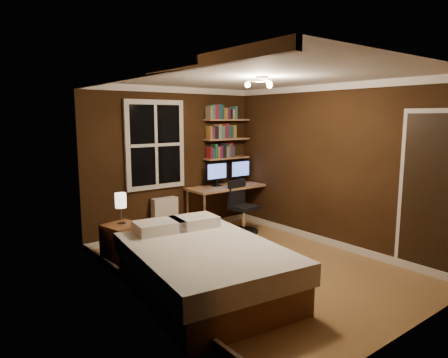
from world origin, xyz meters
TOP-DOWN VIEW (x-y plane):
  - floor at (0.00, 0.00)m, footprint 4.20×4.20m
  - wall_back at (0.00, 2.10)m, footprint 3.20×0.04m
  - wall_left at (-1.60, 0.00)m, footprint 0.04×4.20m
  - wall_right at (1.60, 0.00)m, footprint 0.04×4.20m
  - ceiling at (0.00, 0.00)m, footprint 3.20×4.20m
  - window at (-0.35, 2.06)m, footprint 1.06×0.06m
  - door at (1.59, -1.55)m, footprint 0.03×0.82m
  - ceiling_fixture at (0.00, -0.10)m, footprint 0.44×0.44m
  - bookshelf_lower at (1.08, 1.98)m, footprint 0.92×0.22m
  - books_row_lower at (1.08, 1.98)m, footprint 0.60×0.16m
  - bookshelf_middle at (1.08, 1.98)m, footprint 0.92×0.22m
  - books_row_middle at (1.08, 1.98)m, footprint 0.54×0.16m
  - bookshelf_upper at (1.08, 1.98)m, footprint 0.92×0.22m
  - books_row_upper at (1.08, 1.98)m, footprint 0.60×0.16m
  - bed at (-1.00, -0.25)m, footprint 1.76×2.26m
  - nightstand at (-1.33, 1.24)m, footprint 0.52×0.52m
  - bedside_lamp at (-1.33, 1.24)m, footprint 0.15×0.15m
  - radiator at (-0.25, 1.98)m, footprint 0.44×0.15m
  - desk at (1.00, 1.77)m, footprint 1.63×0.61m
  - monitor_left at (0.75, 1.86)m, footprint 0.45×0.12m
  - monitor_right at (1.30, 1.86)m, footprint 0.45×0.12m
  - desk_lamp at (1.73, 1.62)m, footprint 0.14×0.32m
  - office_chair at (0.94, 1.37)m, footprint 0.50×0.50m

SIDE VIEW (x-z plane):
  - floor at x=0.00m, z-range 0.00..0.00m
  - nightstand at x=-1.33m, z-range 0.00..0.55m
  - bed at x=-1.00m, z-range -0.05..0.66m
  - radiator at x=-0.25m, z-range 0.00..0.66m
  - office_chair at x=0.94m, z-range -0.12..0.79m
  - desk at x=1.00m, z-range 0.33..1.10m
  - bedside_lamp at x=-1.33m, z-range 0.55..0.99m
  - monitor_left at x=0.75m, z-range 0.77..1.20m
  - monitor_right at x=1.30m, z-range 0.77..1.20m
  - desk_lamp at x=1.73m, z-range 0.77..1.21m
  - door at x=1.59m, z-range 0.00..2.05m
  - wall_back at x=0.00m, z-range 0.00..2.50m
  - wall_left at x=-1.60m, z-range 0.00..2.50m
  - wall_right at x=1.60m, z-range 0.00..2.50m
  - bookshelf_lower at x=1.08m, z-range 1.24..1.26m
  - books_row_lower at x=1.08m, z-range 1.26..1.49m
  - window at x=-0.35m, z-range 0.82..2.28m
  - bookshelf_middle at x=1.08m, z-range 1.59..1.61m
  - books_row_middle at x=1.08m, z-range 1.61..1.84m
  - bookshelf_upper at x=1.08m, z-range 1.94..1.96m
  - books_row_upper at x=1.08m, z-range 1.96..2.20m
  - ceiling_fixture at x=0.00m, z-range 2.31..2.49m
  - ceiling at x=0.00m, z-range 2.49..2.51m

